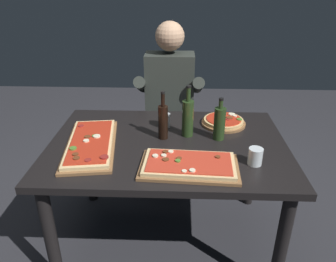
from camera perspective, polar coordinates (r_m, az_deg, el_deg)
The scene contains 12 objects.
ground_plane at distance 2.37m, azimuth -0.05°, elevation -18.00°, with size 6.40×6.40×0.00m, color #2D2D33.
dining_table at distance 1.97m, azimuth -0.06°, elevation -4.43°, with size 1.40×0.96×0.74m.
pizza_rectangular_front at distance 1.67m, azimuth 3.71°, elevation -5.98°, with size 0.52×0.31×0.05m.
pizza_rectangular_left at distance 1.92m, azimuth -13.42°, elevation -2.13°, with size 0.36×0.64×0.05m.
pizza_round_far at distance 2.18m, azimuth 9.74°, elevation 1.66°, with size 0.29×0.29×0.05m.
wine_bottle_dark at distance 1.95m, azimuth 9.03°, elevation 1.40°, with size 0.07×0.07×0.26m.
oil_bottle_amber at distance 1.93m, azimuth -0.88°, elevation 1.75°, with size 0.06×0.06×0.30m.
vinegar_bottle_green at distance 1.96m, azimuth 3.49°, elevation 2.45°, with size 0.07×0.07×0.32m.
tumbler_near_camera at distance 2.10m, azimuth -0.64°, elevation 1.88°, with size 0.08×0.08×0.09m.
tumbler_far_side at distance 1.76m, azimuth 15.06°, elevation -4.49°, with size 0.08×0.08×0.09m.
diner_chair at distance 2.81m, azimuth 0.33°, elevation 1.67°, with size 0.44×0.44×0.87m.
seated_diner at distance 2.60m, azimuth 0.26°, elevation 5.72°, with size 0.53×0.41×1.33m.
Camera 1 is at (0.07, -1.70, 1.65)m, focal length 34.70 mm.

